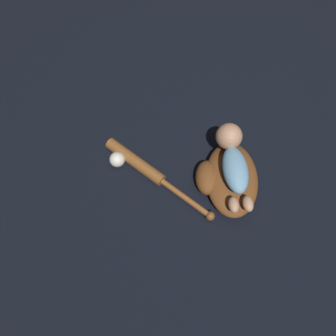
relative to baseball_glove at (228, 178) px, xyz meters
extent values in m
plane|color=black|center=(0.04, 0.02, -0.04)|extent=(6.00, 6.00, 0.00)
ellipsoid|color=brown|center=(0.00, -0.02, 0.00)|extent=(0.37, 0.25, 0.09)
ellipsoid|color=brown|center=(-0.01, 0.09, 0.00)|extent=(0.17, 0.11, 0.09)
ellipsoid|color=#6693B2|center=(0.00, -0.02, 0.08)|extent=(0.23, 0.15, 0.08)
sphere|color=tan|center=(0.15, 0.01, 0.10)|extent=(0.11, 0.11, 0.11)
ellipsoid|color=tan|center=(-0.14, -0.02, 0.06)|extent=(0.07, 0.06, 0.04)
ellipsoid|color=tan|center=(-0.13, -0.08, 0.06)|extent=(0.07, 0.06, 0.04)
cylinder|color=brown|center=(0.03, 0.41, -0.02)|extent=(0.20, 0.29, 0.05)
cylinder|color=brown|center=(-0.11, 0.17, -0.02)|extent=(0.15, 0.23, 0.02)
sphere|color=brown|center=(-0.17, 0.06, -0.02)|extent=(0.04, 0.04, 0.04)
sphere|color=silver|center=(0.03, 0.49, -0.01)|extent=(0.07, 0.07, 0.07)
camera|label=1|loc=(-0.62, 0.17, 1.26)|focal=35.00mm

